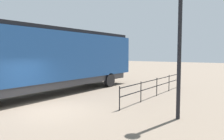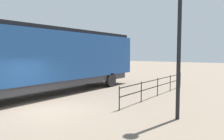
% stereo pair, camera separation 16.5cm
% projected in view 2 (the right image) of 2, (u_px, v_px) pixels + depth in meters
% --- Properties ---
extents(ground_plane, '(120.00, 120.00, 0.00)m').
position_uv_depth(ground_plane, '(48.00, 111.00, 10.17)').
color(ground_plane, '#756656').
extents(locomotive, '(2.95, 15.24, 4.27)m').
position_uv_depth(locomotive, '(56.00, 58.00, 14.53)').
color(locomotive, navy).
rests_on(locomotive, ground_plane).
extents(lamp_post, '(0.51, 0.51, 6.76)m').
position_uv_depth(lamp_post, '(180.00, 2.00, 8.58)').
color(lamp_post, black).
rests_on(lamp_post, ground_plane).
extents(platform_fence, '(0.05, 8.74, 1.15)m').
position_uv_depth(platform_fence, '(158.00, 84.00, 13.71)').
color(platform_fence, black).
rests_on(platform_fence, ground_plane).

